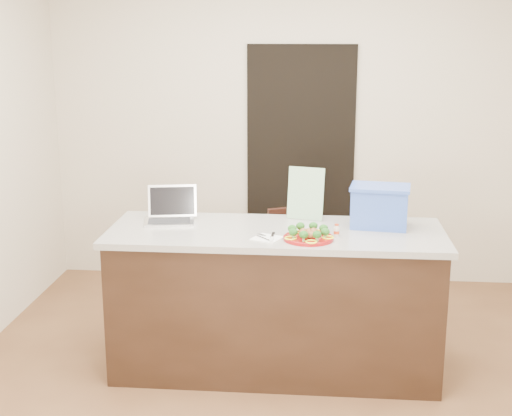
# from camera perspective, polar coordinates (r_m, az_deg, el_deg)

# --- Properties ---
(ground) EXTENTS (4.00, 4.00, 0.00)m
(ground) POSITION_cam_1_polar(r_m,az_deg,el_deg) (4.48, 1.31, -14.04)
(ground) COLOR brown
(ground) RESTS_ON ground
(room_shell) EXTENTS (4.00, 4.00, 4.00)m
(room_shell) POSITION_cam_1_polar(r_m,az_deg,el_deg) (3.98, 1.44, 6.97)
(room_shell) COLOR white
(room_shell) RESTS_ON ground
(doorway) EXTENTS (0.90, 0.02, 2.00)m
(doorway) POSITION_cam_1_polar(r_m,az_deg,el_deg) (6.03, 3.57, 3.43)
(doorway) COLOR black
(doorway) RESTS_ON ground
(island) EXTENTS (2.06, 0.76, 0.92)m
(island) POSITION_cam_1_polar(r_m,az_deg,el_deg) (4.52, 1.55, -7.36)
(island) COLOR black
(island) RESTS_ON ground
(plate) EXTENTS (0.29, 0.29, 0.02)m
(plate) POSITION_cam_1_polar(r_m,az_deg,el_deg) (4.18, 4.21, -2.39)
(plate) COLOR maroon
(plate) RESTS_ON island
(meatballs) EXTENTS (0.12, 0.12, 0.04)m
(meatballs) POSITION_cam_1_polar(r_m,az_deg,el_deg) (4.17, 4.17, -2.01)
(meatballs) COLOR brown
(meatballs) RESTS_ON plate
(broccoli) EXTENTS (0.25, 0.25, 0.04)m
(broccoli) POSITION_cam_1_polar(r_m,az_deg,el_deg) (4.16, 4.23, -1.78)
(broccoli) COLOR #174913
(broccoli) RESTS_ON plate
(pepper_rings) EXTENTS (0.29, 0.29, 0.01)m
(pepper_rings) POSITION_cam_1_polar(r_m,az_deg,el_deg) (4.17, 4.22, -2.25)
(pepper_rings) COLOR #FAFF1A
(pepper_rings) RESTS_ON plate
(napkin) EXTENTS (0.21, 0.21, 0.01)m
(napkin) POSITION_cam_1_polar(r_m,az_deg,el_deg) (4.18, 0.90, -2.44)
(napkin) COLOR white
(napkin) RESTS_ON island
(fork) EXTENTS (0.09, 0.15, 0.00)m
(fork) POSITION_cam_1_polar(r_m,az_deg,el_deg) (4.19, 0.63, -2.31)
(fork) COLOR silver
(fork) RESTS_ON napkin
(knife) EXTENTS (0.02, 0.21, 0.01)m
(knife) POSITION_cam_1_polar(r_m,az_deg,el_deg) (4.16, 1.29, -2.43)
(knife) COLOR silver
(knife) RESTS_ON napkin
(yogurt_bottle) EXTENTS (0.03, 0.03, 0.07)m
(yogurt_bottle) POSITION_cam_1_polar(r_m,az_deg,el_deg) (4.26, 6.46, -1.85)
(yogurt_bottle) COLOR beige
(yogurt_bottle) RESTS_ON island
(laptop) EXTENTS (0.35, 0.30, 0.22)m
(laptop) POSITION_cam_1_polar(r_m,az_deg,el_deg) (4.60, -6.83, -0.29)
(laptop) COLOR silver
(laptop) RESTS_ON island
(leaflet) EXTENTS (0.24, 0.11, 0.34)m
(leaflet) POSITION_cam_1_polar(r_m,az_deg,el_deg) (4.59, 3.99, 1.16)
(leaflet) COLOR silver
(leaflet) RESTS_ON island
(blue_box) EXTENTS (0.39, 0.31, 0.26)m
(blue_box) POSITION_cam_1_polar(r_m,az_deg,el_deg) (4.48, 9.86, 0.15)
(blue_box) COLOR #3354B8
(blue_box) RESTS_ON island
(chair) EXTENTS (0.52, 0.53, 0.88)m
(chair) POSITION_cam_1_polar(r_m,az_deg,el_deg) (5.11, 2.95, -4.33)
(chair) COLOR black
(chair) RESTS_ON ground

